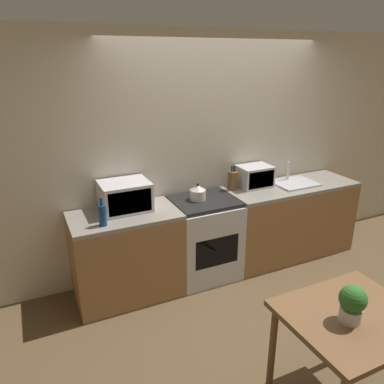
% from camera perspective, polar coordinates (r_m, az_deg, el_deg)
% --- Properties ---
extents(ground_plane, '(16.00, 16.00, 0.00)m').
position_cam_1_polar(ground_plane, '(3.89, 11.65, -17.27)').
color(ground_plane, brown).
extents(wall_back, '(10.00, 0.06, 2.60)m').
position_cam_1_polar(wall_back, '(4.24, 3.25, 5.97)').
color(wall_back, beige).
rests_on(wall_back, ground_plane).
extents(counter_left_run, '(1.05, 0.62, 0.90)m').
position_cam_1_polar(counter_left_run, '(3.87, -9.93, -9.41)').
color(counter_left_run, olive).
rests_on(counter_left_run, ground_plane).
extents(counter_right_run, '(1.61, 0.62, 0.90)m').
position_cam_1_polar(counter_right_run, '(4.72, 14.39, -4.08)').
color(counter_right_run, olive).
rests_on(counter_right_run, ground_plane).
extents(stove_range, '(0.69, 0.62, 0.90)m').
position_cam_1_polar(stove_range, '(4.14, 1.81, -7.04)').
color(stove_range, silver).
rests_on(stove_range, ground_plane).
extents(kettle, '(0.17, 0.17, 0.18)m').
position_cam_1_polar(kettle, '(3.93, 0.90, -0.09)').
color(kettle, beige).
rests_on(kettle, stove_range).
extents(microwave, '(0.47, 0.38, 0.28)m').
position_cam_1_polar(microwave, '(3.71, -10.18, -0.61)').
color(microwave, silver).
rests_on(microwave, counter_left_run).
extents(bottle, '(0.07, 0.07, 0.27)m').
position_cam_1_polar(bottle, '(3.42, -13.49, -3.38)').
color(bottle, navy).
rests_on(bottle, counter_left_run).
extents(knife_block, '(0.09, 0.08, 0.28)m').
position_cam_1_polar(knife_block, '(4.24, 6.25, 1.77)').
color(knife_block, brown).
rests_on(knife_block, counter_right_run).
extents(toaster_oven, '(0.38, 0.29, 0.24)m').
position_cam_1_polar(toaster_oven, '(4.38, 9.50, 2.38)').
color(toaster_oven, silver).
rests_on(toaster_oven, counter_right_run).
extents(sink_basin, '(0.48, 0.39, 0.24)m').
position_cam_1_polar(sink_basin, '(4.59, 15.35, 1.38)').
color(sink_basin, silver).
rests_on(sink_basin, counter_right_run).
extents(dining_table, '(0.87, 0.74, 0.77)m').
position_cam_1_polar(dining_table, '(2.80, 23.11, -18.47)').
color(dining_table, brown).
rests_on(dining_table, ground_plane).
extents(potted_plant, '(0.17, 0.17, 0.25)m').
position_cam_1_polar(potted_plant, '(2.60, 23.24, -15.27)').
color(potted_plant, beige).
rests_on(potted_plant, dining_table).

